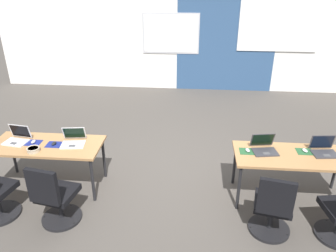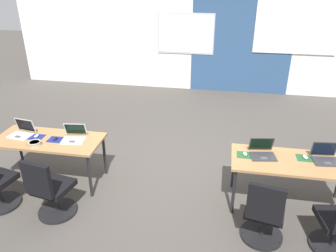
{
  "view_description": "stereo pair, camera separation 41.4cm",
  "coord_description": "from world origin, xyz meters",
  "px_view_note": "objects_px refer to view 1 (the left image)",
  "views": [
    {
      "loc": [
        0.37,
        -4.57,
        3.0
      ],
      "look_at": [
        -0.02,
        -0.1,
        0.84
      ],
      "focal_mm": 34.87,
      "sensor_mm": 36.0,
      "label": 1
    },
    {
      "loc": [
        0.78,
        -4.51,
        3.0
      ],
      "look_at": [
        -0.02,
        -0.1,
        0.84
      ],
      "focal_mm": 34.87,
      "sensor_mm": 36.0,
      "label": 2
    }
  ],
  "objects_px": {
    "laptop_near_right_end": "(324,150)",
    "laptop_near_right_inner": "(264,148)",
    "desk_near_left": "(47,148)",
    "laptop_near_left_end": "(17,138)",
    "mouse_near_left_inner": "(54,143)",
    "snack_bowl": "(33,149)",
    "laptop_near_left_inner": "(73,140)",
    "mouse_near_right_end": "(305,150)",
    "chair_near_left_inner": "(55,199)",
    "mouse_near_right_inner": "(248,150)",
    "desk_near_right": "(293,159)",
    "mouse_near_left_end": "(33,142)",
    "chair_near_right_inner": "(272,210)"
  },
  "relations": [
    {
      "from": "desk_near_left",
      "to": "laptop_near_left_end",
      "type": "bearing_deg",
      "value": 173.98
    },
    {
      "from": "mouse_near_left_inner",
      "to": "snack_bowl",
      "type": "height_order",
      "value": "snack_bowl"
    },
    {
      "from": "mouse_near_right_inner",
      "to": "laptop_near_left_end",
      "type": "bearing_deg",
      "value": 179.87
    },
    {
      "from": "laptop_near_left_inner",
      "to": "laptop_near_right_end",
      "type": "relative_size",
      "value": 1.03
    },
    {
      "from": "chair_near_left_inner",
      "to": "laptop_near_left_end",
      "type": "xyz_separation_m",
      "value": [
        -0.86,
        0.84,
        0.39
      ]
    },
    {
      "from": "mouse_near_right_end",
      "to": "mouse_near_left_inner",
      "type": "bearing_deg",
      "value": -178.27
    },
    {
      "from": "laptop_near_right_end",
      "to": "mouse_near_right_end",
      "type": "relative_size",
      "value": 3.23
    },
    {
      "from": "laptop_near_right_end",
      "to": "laptop_near_right_inner",
      "type": "relative_size",
      "value": 0.96
    },
    {
      "from": "desk_near_left",
      "to": "chair_near_right_inner",
      "type": "distance_m",
      "value": 3.21
    },
    {
      "from": "chair_near_left_inner",
      "to": "mouse_near_right_end",
      "type": "height_order",
      "value": "chair_near_left_inner"
    },
    {
      "from": "mouse_near_left_inner",
      "to": "laptop_near_left_end",
      "type": "xyz_separation_m",
      "value": [
        -0.57,
        0.05,
        0.03
      ]
    },
    {
      "from": "laptop_near_left_end",
      "to": "laptop_near_right_inner",
      "type": "distance_m",
      "value": 3.56
    },
    {
      "from": "mouse_near_right_end",
      "to": "snack_bowl",
      "type": "bearing_deg",
      "value": -175.11
    },
    {
      "from": "mouse_near_left_end",
      "to": "snack_bowl",
      "type": "relative_size",
      "value": 0.57
    },
    {
      "from": "desk_near_left",
      "to": "laptop_near_left_inner",
      "type": "bearing_deg",
      "value": 7.88
    },
    {
      "from": "mouse_near_right_end",
      "to": "snack_bowl",
      "type": "distance_m",
      "value": 3.77
    },
    {
      "from": "laptop_near_left_inner",
      "to": "snack_bowl",
      "type": "height_order",
      "value": "laptop_near_left_inner"
    },
    {
      "from": "laptop_near_left_inner",
      "to": "mouse_near_right_end",
      "type": "bearing_deg",
      "value": -6.86
    },
    {
      "from": "chair_near_left_inner",
      "to": "mouse_near_right_inner",
      "type": "xyz_separation_m",
      "value": [
        2.47,
        0.83,
        0.36
      ]
    },
    {
      "from": "desk_near_right",
      "to": "chair_near_left_inner",
      "type": "relative_size",
      "value": 1.74
    },
    {
      "from": "chair_near_left_inner",
      "to": "chair_near_right_inner",
      "type": "distance_m",
      "value": 2.7
    },
    {
      "from": "laptop_near_right_end",
      "to": "desk_near_right",
      "type": "bearing_deg",
      "value": -173.76
    },
    {
      "from": "mouse_near_left_end",
      "to": "laptop_near_right_inner",
      "type": "height_order",
      "value": "laptop_near_right_inner"
    },
    {
      "from": "desk_near_right",
      "to": "mouse_near_left_end",
      "type": "distance_m",
      "value": 3.7
    },
    {
      "from": "mouse_near_left_end",
      "to": "mouse_near_right_end",
      "type": "xyz_separation_m",
      "value": [
        3.87,
        0.08,
        0.0
      ]
    },
    {
      "from": "mouse_near_right_end",
      "to": "desk_near_left",
      "type": "bearing_deg",
      "value": -178.42
    },
    {
      "from": "desk_near_left",
      "to": "laptop_near_right_inner",
      "type": "height_order",
      "value": "laptop_near_right_inner"
    },
    {
      "from": "chair_near_right_inner",
      "to": "chair_near_left_inner",
      "type": "bearing_deg",
      "value": 12.43
    },
    {
      "from": "mouse_near_left_end",
      "to": "laptop_near_right_end",
      "type": "xyz_separation_m",
      "value": [
        4.12,
        0.07,
        0.03
      ]
    },
    {
      "from": "chair_near_right_inner",
      "to": "laptop_near_right_end",
      "type": "bearing_deg",
      "value": -121.89
    },
    {
      "from": "desk_near_right",
      "to": "laptop_near_left_inner",
      "type": "xyz_separation_m",
      "value": [
        -3.11,
        0.05,
        0.11
      ]
    },
    {
      "from": "mouse_near_left_end",
      "to": "chair_near_right_inner",
      "type": "relative_size",
      "value": 0.11
    },
    {
      "from": "laptop_near_right_end",
      "to": "laptop_near_right_inner",
      "type": "xyz_separation_m",
      "value": [
        -0.81,
        -0.01,
        -0.0
      ]
    },
    {
      "from": "laptop_near_right_inner",
      "to": "snack_bowl",
      "type": "relative_size",
      "value": 2.11
    },
    {
      "from": "laptop_near_right_end",
      "to": "mouse_near_right_end",
      "type": "distance_m",
      "value": 0.25
    },
    {
      "from": "mouse_near_right_end",
      "to": "laptop_near_right_inner",
      "type": "distance_m",
      "value": 0.56
    },
    {
      "from": "desk_near_left",
      "to": "laptop_near_left_inner",
      "type": "distance_m",
      "value": 0.41
    },
    {
      "from": "desk_near_right",
      "to": "laptop_near_left_inner",
      "type": "distance_m",
      "value": 3.11
    },
    {
      "from": "chair_near_left_inner",
      "to": "laptop_near_right_end",
      "type": "relative_size",
      "value": 2.57
    },
    {
      "from": "mouse_near_left_inner",
      "to": "laptop_near_right_end",
      "type": "distance_m",
      "value": 3.8
    },
    {
      "from": "chair_near_left_inner",
      "to": "mouse_near_right_inner",
      "type": "bearing_deg",
      "value": -151.19
    },
    {
      "from": "mouse_near_right_end",
      "to": "chair_near_right_inner",
      "type": "height_order",
      "value": "chair_near_right_inner"
    },
    {
      "from": "laptop_near_left_inner",
      "to": "snack_bowl",
      "type": "distance_m",
      "value": 0.55
    },
    {
      "from": "laptop_near_right_inner",
      "to": "mouse_near_right_inner",
      "type": "xyz_separation_m",
      "value": [
        -0.23,
        -0.04,
        -0.03
      ]
    },
    {
      "from": "laptop_near_right_end",
      "to": "chair_near_left_inner",
      "type": "bearing_deg",
      "value": -172.22
    },
    {
      "from": "laptop_near_left_inner",
      "to": "mouse_near_right_inner",
      "type": "height_order",
      "value": "laptop_near_left_inner"
    },
    {
      "from": "mouse_near_left_end",
      "to": "snack_bowl",
      "type": "height_order",
      "value": "snack_bowl"
    },
    {
      "from": "mouse_near_left_end",
      "to": "laptop_near_right_inner",
      "type": "relative_size",
      "value": 0.27
    },
    {
      "from": "laptop_near_left_inner",
      "to": "laptop_near_left_end",
      "type": "bearing_deg",
      "value": 172.79
    },
    {
      "from": "chair_near_right_inner",
      "to": "mouse_near_left_end",
      "type": "bearing_deg",
      "value": -1.48
    }
  ]
}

